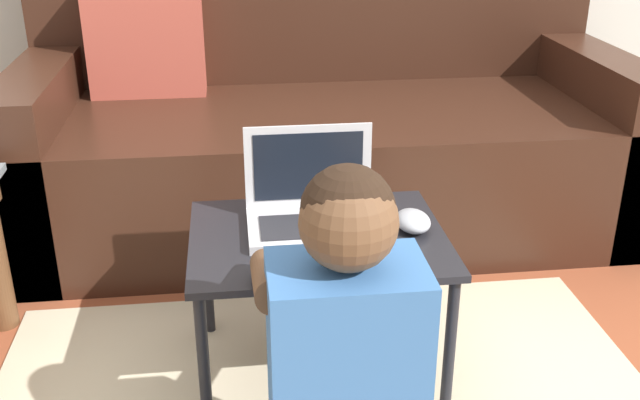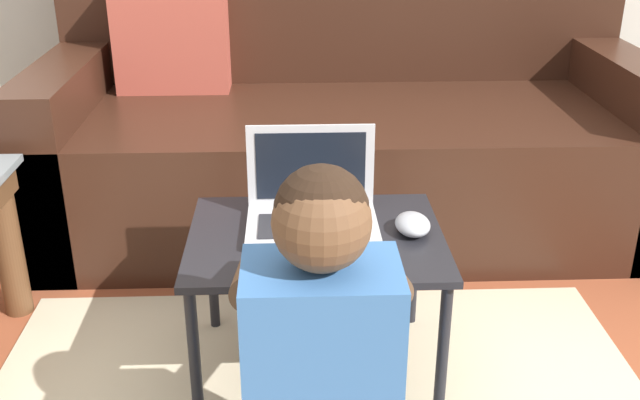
# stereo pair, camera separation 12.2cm
# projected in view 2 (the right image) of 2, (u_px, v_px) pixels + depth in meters

# --- Properties ---
(ground_plane) EXTENTS (16.00, 16.00, 0.00)m
(ground_plane) POSITION_uv_depth(u_px,v_px,m) (327.00, 393.00, 1.67)
(ground_plane) COLOR gray
(couch) EXTENTS (1.88, 0.87, 0.93)m
(couch) POSITION_uv_depth(u_px,v_px,m) (343.00, 126.00, 2.44)
(couch) COLOR #381E14
(couch) RESTS_ON ground_plane
(laptop_desk) EXTENTS (0.55, 0.42, 0.35)m
(laptop_desk) POSITION_uv_depth(u_px,v_px,m) (316.00, 251.00, 1.62)
(laptop_desk) COLOR black
(laptop_desk) RESTS_ON ground_plane
(laptop) EXTENTS (0.28, 0.20, 0.21)m
(laptop) POSITION_uv_depth(u_px,v_px,m) (312.00, 211.00, 1.63)
(laptop) COLOR silver
(laptop) RESTS_ON laptop_desk
(computer_mouse) EXTENTS (0.08, 0.11, 0.04)m
(computer_mouse) POSITION_uv_depth(u_px,v_px,m) (413.00, 224.00, 1.61)
(computer_mouse) COLOR #B2B7C1
(computer_mouse) RESTS_ON laptop_desk
(person_seated) EXTENTS (0.33, 0.42, 0.68)m
(person_seated) POSITION_uv_depth(u_px,v_px,m) (321.00, 383.00, 1.23)
(person_seated) COLOR #3D70B2
(person_seated) RESTS_ON ground_plane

